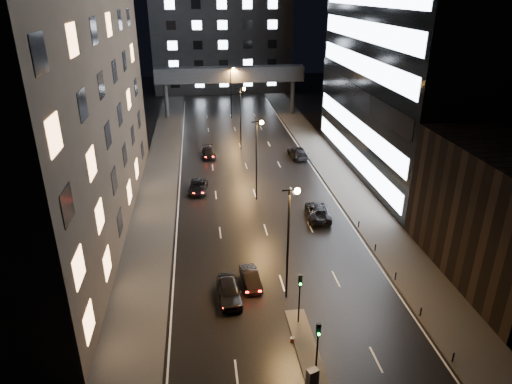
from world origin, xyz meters
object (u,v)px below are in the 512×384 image
car_away_d (209,153)px  car_toward_b (298,152)px  car_away_b (251,278)px  car_away_c (198,187)px  utility_cabinet (312,377)px  car_toward_a (318,211)px  car_away_a (229,291)px

car_away_d → car_toward_b: car_toward_b is taller
car_away_b → car_away_c: 21.68m
car_away_b → car_toward_b: 34.52m
car_away_d → utility_cabinet: 46.82m
utility_cabinet → car_toward_b: bearing=58.4°
car_away_c → car_toward_b: car_toward_b is taller
car_away_c → car_toward_b: 19.37m
car_away_b → car_toward_a: bearing=46.3°
car_away_a → car_away_d: bearing=87.5°
utility_cabinet → car_away_b: bearing=82.2°
car_toward_a → utility_cabinet: size_ratio=4.51×
car_toward_b → utility_cabinet: 45.32m
car_away_a → car_toward_b: (13.31, 34.49, 0.02)m
car_toward_a → car_away_d: bearing=-56.4°
car_away_a → car_away_c: (-2.35, 23.08, -0.12)m
car_away_c → car_away_a: bearing=-77.4°
car_away_b → car_away_a: bearing=-144.3°
car_away_a → car_toward_b: car_toward_b is taller
car_away_d → car_toward_a: size_ratio=0.84×
car_away_b → car_away_d: (-2.55, 34.65, 0.03)m
car_away_c → car_away_d: size_ratio=1.06×
car_toward_b → utility_cabinet: car_toward_b is taller
car_away_b → car_toward_a: car_toward_a is taller
car_away_a → car_toward_a: car_away_a is taller
car_away_d → car_away_a: bearing=-94.4°
car_away_a → car_away_c: bearing=92.5°
car_away_a → car_away_b: 2.78m
car_away_a → car_away_c: size_ratio=0.96×
car_away_b → car_toward_a: 15.19m
car_away_b → car_away_d: size_ratio=0.84×
car_away_c → utility_cabinet: (7.12, -33.10, 0.08)m
car_away_b → utility_cabinet: utility_cabinet is taller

